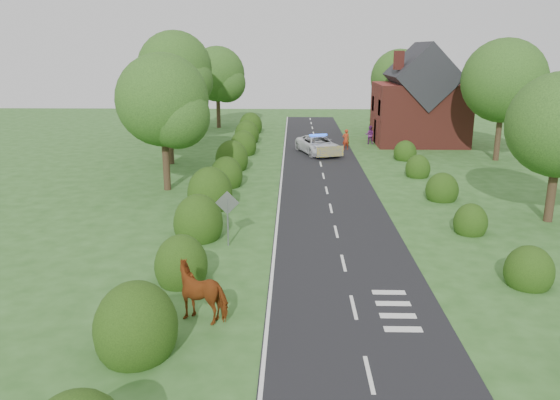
{
  "coord_description": "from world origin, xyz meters",
  "views": [
    {
      "loc": [
        -2.1,
        -21.05,
        8.55
      ],
      "look_at": [
        -2.75,
        5.04,
        1.3
      ],
      "focal_mm": 35.0,
      "sensor_mm": 36.0,
      "label": 1
    }
  ],
  "objects_px": {
    "cow": "(204,295)",
    "pedestrian_red": "(346,140)",
    "pedestrian_purple": "(370,135)",
    "road_sign": "(227,210)",
    "police_van": "(318,145)"
  },
  "relations": [
    {
      "from": "cow",
      "to": "road_sign",
      "type": "bearing_deg",
      "value": -164.91
    },
    {
      "from": "cow",
      "to": "police_van",
      "type": "bearing_deg",
      "value": -174.64
    },
    {
      "from": "road_sign",
      "to": "pedestrian_purple",
      "type": "bearing_deg",
      "value": 70.03
    },
    {
      "from": "pedestrian_red",
      "to": "cow",
      "type": "bearing_deg",
      "value": 56.55
    },
    {
      "from": "cow",
      "to": "police_van",
      "type": "distance_m",
      "value": 29.54
    },
    {
      "from": "road_sign",
      "to": "police_van",
      "type": "height_order",
      "value": "road_sign"
    },
    {
      "from": "cow",
      "to": "pedestrian_red",
      "type": "distance_m",
      "value": 32.01
    },
    {
      "from": "cow",
      "to": "pedestrian_red",
      "type": "height_order",
      "value": "pedestrian_red"
    },
    {
      "from": "road_sign",
      "to": "police_van",
      "type": "bearing_deg",
      "value": 77.46
    },
    {
      "from": "pedestrian_red",
      "to": "pedestrian_purple",
      "type": "xyz_separation_m",
      "value": [
        2.49,
        3.08,
        -0.04
      ]
    },
    {
      "from": "pedestrian_purple",
      "to": "cow",
      "type": "bearing_deg",
      "value": 85.92
    },
    {
      "from": "road_sign",
      "to": "police_van",
      "type": "distance_m",
      "value": 22.91
    },
    {
      "from": "pedestrian_red",
      "to": "pedestrian_purple",
      "type": "height_order",
      "value": "pedestrian_red"
    },
    {
      "from": "cow",
      "to": "pedestrian_purple",
      "type": "xyz_separation_m",
      "value": [
        9.96,
        34.21,
        0.07
      ]
    },
    {
      "from": "police_van",
      "to": "road_sign",
      "type": "bearing_deg",
      "value": -120.54
    }
  ]
}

